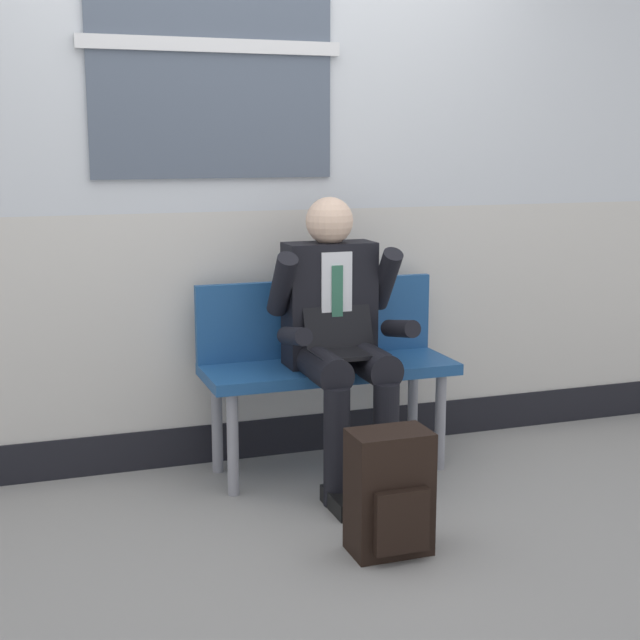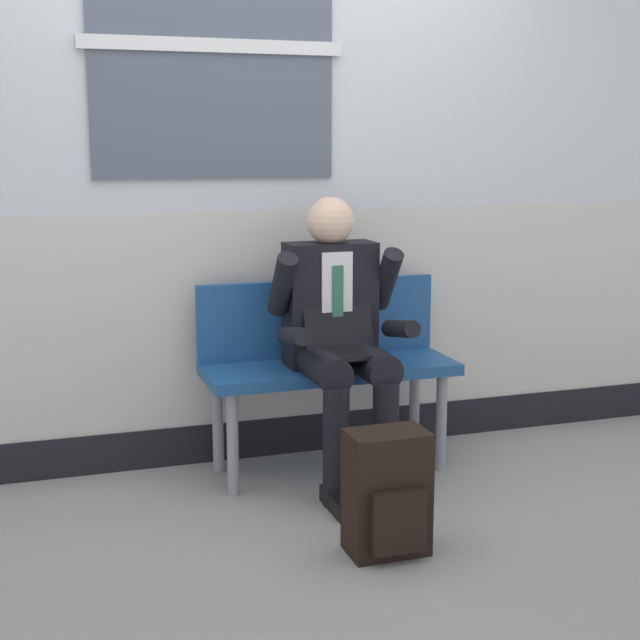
{
  "view_description": "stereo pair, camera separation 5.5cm",
  "coord_description": "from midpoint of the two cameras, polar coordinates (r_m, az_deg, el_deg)",
  "views": [
    {
      "loc": [
        -1.14,
        -3.44,
        1.49
      ],
      "look_at": [
        0.11,
        0.18,
        0.75
      ],
      "focal_mm": 51.87,
      "sensor_mm": 36.0,
      "label": 1
    },
    {
      "loc": [
        -1.09,
        -3.45,
        1.49
      ],
      "look_at": [
        0.11,
        0.18,
        0.75
      ],
      "focal_mm": 51.87,
      "sensor_mm": 36.0,
      "label": 2
    }
  ],
  "objects": [
    {
      "name": "ground_plane",
      "position": [
        3.92,
        -1.14,
        -11.42
      ],
      "size": [
        18.0,
        18.0,
        0.0
      ],
      "primitive_type": "plane",
      "color": "gray"
    },
    {
      "name": "station_wall",
      "position": [
        4.32,
        -4.31,
        12.2
      ],
      "size": [
        6.5,
        0.16,
        3.2
      ],
      "color": "silver",
      "rests_on": "ground"
    },
    {
      "name": "person_seated",
      "position": [
        4.02,
        0.8,
        -0.77
      ],
      "size": [
        0.57,
        0.7,
        1.25
      ],
      "color": "black",
      "rests_on": "ground"
    },
    {
      "name": "backpack",
      "position": [
        3.44,
        3.88,
        -10.65
      ],
      "size": [
        0.29,
        0.23,
        0.46
      ],
      "color": "black",
      "rests_on": "ground"
    },
    {
      "name": "bench_with_person",
      "position": [
        4.23,
        -0.1,
        -2.21
      ],
      "size": [
        1.14,
        0.42,
        0.86
      ],
      "color": "navy",
      "rests_on": "ground"
    }
  ]
}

